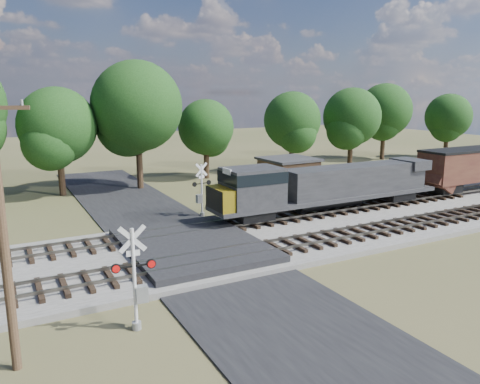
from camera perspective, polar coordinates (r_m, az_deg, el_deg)
ground at (r=25.75m, az=-5.46°, el=-7.62°), size 160.00×160.00×0.00m
ballast_bed at (r=31.08m, az=11.49°, el=-4.06°), size 140.00×10.00×0.30m
road at (r=25.74m, az=-5.47°, el=-7.53°), size 7.00×60.00×0.08m
crossing_panel at (r=26.09m, az=-5.90°, el=-6.63°), size 7.00×9.00×0.62m
track_near at (r=25.24m, az=2.89°, el=-6.99°), size 140.00×2.60×0.33m
track_far at (r=29.45m, az=-2.09°, el=-4.19°), size 140.00×2.60×0.33m
crossing_signal_near at (r=17.85m, az=-12.44°, el=-11.22°), size 1.62×0.37×4.03m
crossing_signal_far at (r=33.07m, az=-4.79°, el=-0.29°), size 1.54×0.43×3.85m
utility_pole at (r=15.70m, az=-27.01°, el=-3.97°), size 2.11×0.65×8.80m
equipment_shed at (r=41.58m, az=5.92°, el=2.12°), size 4.59×4.59×3.01m
treeline at (r=44.35m, az=-11.07°, el=9.09°), size 80.25×11.58×11.90m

